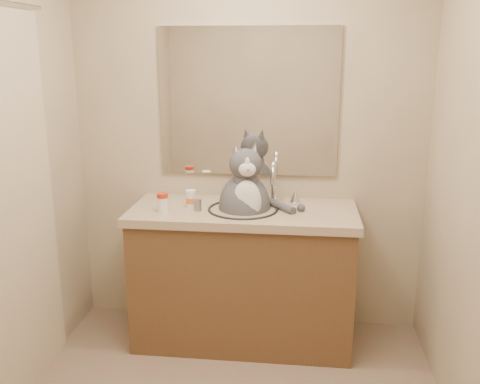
# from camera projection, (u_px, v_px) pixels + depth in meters

# --- Properties ---
(room) EXTENTS (2.22, 2.52, 2.42)m
(room) POSITION_uv_depth(u_px,v_px,m) (217.00, 193.00, 2.15)
(room) COLOR #826F59
(room) RESTS_ON ground
(vanity) EXTENTS (1.34, 0.59, 1.12)m
(vanity) POSITION_uv_depth(u_px,v_px,m) (243.00, 272.00, 3.26)
(vanity) COLOR brown
(vanity) RESTS_ON ground
(mirror) EXTENTS (1.10, 0.02, 0.90)m
(mirror) POSITION_uv_depth(u_px,v_px,m) (248.00, 102.00, 3.27)
(mirror) COLOR white
(mirror) RESTS_ON room
(cat) EXTENTS (0.50, 0.40, 0.62)m
(cat) POSITION_uv_depth(u_px,v_px,m) (245.00, 202.00, 3.16)
(cat) COLOR #4D4D53
(cat) RESTS_ON vanity
(pill_bottle_redcap) EXTENTS (0.07, 0.07, 0.11)m
(pill_bottle_redcap) POSITION_uv_depth(u_px,v_px,m) (163.00, 202.00, 3.08)
(pill_bottle_redcap) COLOR white
(pill_bottle_redcap) RESTS_ON vanity
(pill_bottle_orange) EXTENTS (0.06, 0.06, 0.10)m
(pill_bottle_orange) POSITION_uv_depth(u_px,v_px,m) (191.00, 199.00, 3.18)
(pill_bottle_orange) COLOR white
(pill_bottle_orange) RESTS_ON vanity
(grey_canister) EXTENTS (0.05, 0.05, 0.07)m
(grey_canister) POSITION_uv_depth(u_px,v_px,m) (198.00, 205.00, 3.11)
(grey_canister) COLOR gray
(grey_canister) RESTS_ON vanity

